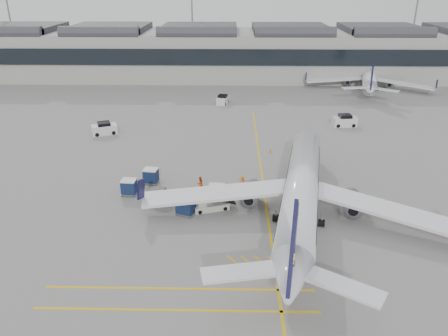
{
  "coord_description": "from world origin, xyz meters",
  "views": [
    {
      "loc": [
        6.18,
        -38.44,
        23.34
      ],
      "look_at": [
        5.28,
        5.38,
        4.0
      ],
      "focal_mm": 35.0,
      "sensor_mm": 36.0,
      "label": 1
    }
  ],
  "objects_px": {
    "belt_loader": "(210,205)",
    "pushback_tug": "(159,195)",
    "baggage_cart_a": "(217,193)",
    "ramp_agent_b": "(200,183)",
    "airliner_main": "(301,191)",
    "ramp_agent_a": "(243,184)"
  },
  "relations": [
    {
      "from": "ramp_agent_a",
      "to": "pushback_tug",
      "type": "height_order",
      "value": "ramp_agent_a"
    },
    {
      "from": "baggage_cart_a",
      "to": "ramp_agent_b",
      "type": "relative_size",
      "value": 1.16
    },
    {
      "from": "ramp_agent_a",
      "to": "ramp_agent_b",
      "type": "height_order",
      "value": "ramp_agent_a"
    },
    {
      "from": "belt_loader",
      "to": "ramp_agent_b",
      "type": "xyz_separation_m",
      "value": [
        -1.43,
        4.69,
        0.31
      ]
    },
    {
      "from": "belt_loader",
      "to": "baggage_cart_a",
      "type": "distance_m",
      "value": 1.97
    },
    {
      "from": "belt_loader",
      "to": "pushback_tug",
      "type": "distance_m",
      "value": 6.12
    },
    {
      "from": "airliner_main",
      "to": "pushback_tug",
      "type": "relative_size",
      "value": 12.32
    },
    {
      "from": "baggage_cart_a",
      "to": "ramp_agent_a",
      "type": "xyz_separation_m",
      "value": [
        2.98,
        2.51,
        -0.07
      ]
    },
    {
      "from": "belt_loader",
      "to": "ramp_agent_b",
      "type": "distance_m",
      "value": 4.92
    },
    {
      "from": "ramp_agent_a",
      "to": "ramp_agent_b",
      "type": "distance_m",
      "value": 5.08
    },
    {
      "from": "belt_loader",
      "to": "ramp_agent_a",
      "type": "height_order",
      "value": "ramp_agent_a"
    },
    {
      "from": "baggage_cart_a",
      "to": "pushback_tug",
      "type": "distance_m",
      "value": 6.5
    },
    {
      "from": "pushback_tug",
      "to": "ramp_agent_a",
      "type": "bearing_deg",
      "value": 27.43
    },
    {
      "from": "belt_loader",
      "to": "pushback_tug",
      "type": "relative_size",
      "value": 1.62
    },
    {
      "from": "airliner_main",
      "to": "ramp_agent_a",
      "type": "height_order",
      "value": "airliner_main"
    },
    {
      "from": "belt_loader",
      "to": "ramp_agent_b",
      "type": "relative_size",
      "value": 2.79
    },
    {
      "from": "ramp_agent_a",
      "to": "ramp_agent_b",
      "type": "relative_size",
      "value": 1.17
    },
    {
      "from": "belt_loader",
      "to": "pushback_tug",
      "type": "bearing_deg",
      "value": 144.79
    },
    {
      "from": "belt_loader",
      "to": "ramp_agent_a",
      "type": "bearing_deg",
      "value": 32.23
    },
    {
      "from": "ramp_agent_a",
      "to": "pushback_tug",
      "type": "distance_m",
      "value": 9.79
    },
    {
      "from": "baggage_cart_a",
      "to": "ramp_agent_a",
      "type": "height_order",
      "value": "ramp_agent_a"
    },
    {
      "from": "airliner_main",
      "to": "pushback_tug",
      "type": "bearing_deg",
      "value": 179.82
    }
  ]
}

